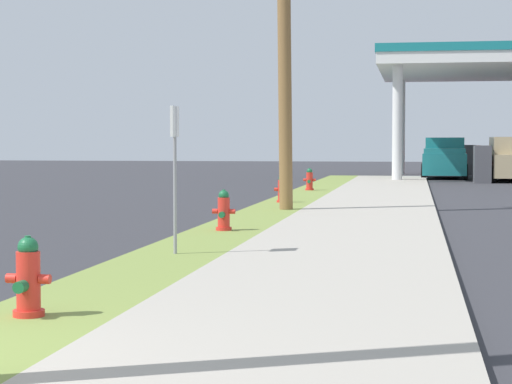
{
  "coord_description": "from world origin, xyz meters",
  "views": [
    {
      "loc": [
        4.09,
        -5.67,
        1.72
      ],
      "look_at": [
        0.64,
        14.64,
        0.63
      ],
      "focal_mm": 65.68,
      "sensor_mm": 36.0,
      "label": 1
    }
  ],
  "objects": [
    {
      "name": "fire_hydrant_nearest",
      "position": [
        0.6,
        2.38,
        0.45
      ],
      "size": [
        0.42,
        0.38,
        0.74
      ],
      "color": "red",
      "rests_on": "grass_verge"
    },
    {
      "name": "fire_hydrant_third",
      "position": [
        0.59,
        19.1,
        0.45
      ],
      "size": [
        0.42,
        0.37,
        0.74
      ],
      "color": "red",
      "rests_on": "grass_verge"
    },
    {
      "name": "fire_hydrant_fourth",
      "position": [
        0.6,
        25.63,
        0.45
      ],
      "size": [
        0.42,
        0.37,
        0.74
      ],
      "color": "red",
      "rests_on": "grass_verge"
    },
    {
      "name": "fire_hydrant_second",
      "position": [
        0.67,
        10.97,
        0.45
      ],
      "size": [
        0.42,
        0.38,
        0.74
      ],
      "color": "red",
      "rests_on": "grass_verge"
    },
    {
      "name": "truck_tan_at_far_bay",
      "position": [
        8.3,
        37.42,
        0.91
      ],
      "size": [
        2.26,
        5.45,
        1.97
      ],
      "color": "tan",
      "rests_on": "ground"
    },
    {
      "name": "car_red_by_near_pump",
      "position": [
        6.89,
        47.49,
        0.72
      ],
      "size": [
        2.11,
        4.57,
        1.57
      ],
      "color": "red",
      "rests_on": "ground"
    },
    {
      "name": "street_sign_post",
      "position": [
        0.7,
        7.34,
        1.63
      ],
      "size": [
        0.05,
        0.36,
        2.12
      ],
      "color": "gray",
      "rests_on": "grass_verge"
    },
    {
      "name": "truck_teal_at_forecourt",
      "position": [
        5.52,
        40.49,
        0.91
      ],
      "size": [
        2.29,
        5.46,
        1.97
      ],
      "color": "#197075",
      "rests_on": "ground"
    },
    {
      "name": "utility_pole_midground",
      "position": [
        1.0,
        16.54,
        4.39
      ],
      "size": [
        1.29,
        0.77,
        8.37
      ],
      "color": "olive",
      "rests_on": "grass_verge"
    }
  ]
}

